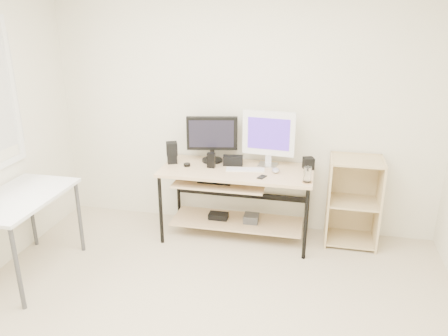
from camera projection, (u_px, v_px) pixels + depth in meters
room at (166, 168)px, 2.67m from camera, size 4.01×4.01×2.62m
desk at (234, 188)px, 4.40m from camera, size 1.50×0.65×0.75m
side_table at (20, 205)px, 3.71m from camera, size 0.60×1.00×0.75m
shelf_unit at (353, 200)px, 4.34m from camera, size 0.50×0.40×0.90m
black_monitor at (212, 136)px, 4.45m from camera, size 0.52×0.22×0.47m
white_imac at (269, 135)px, 4.30m from camera, size 0.53×0.17×0.56m
keyboard at (245, 170)px, 4.29m from camera, size 0.39×0.16×0.01m
mouse at (276, 170)px, 4.23m from camera, size 0.09×0.12×0.04m
center_speaker at (233, 160)px, 4.41m from camera, size 0.21×0.12×0.10m
speaker_left at (172, 152)px, 4.46m from camera, size 0.14×0.14×0.22m
speaker_right at (308, 163)px, 4.31m from camera, size 0.13×0.13×0.12m
audio_controller at (211, 160)px, 4.33m from camera, size 0.08×0.05×0.15m
volume_puck at (187, 165)px, 4.40m from camera, size 0.08×0.08×0.03m
smartphone at (262, 177)px, 4.10m from camera, size 0.09×0.12×0.01m
coaster at (307, 182)px, 3.98m from camera, size 0.12×0.12×0.01m
drinking_glass at (307, 174)px, 3.96m from camera, size 0.10×0.10×0.14m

